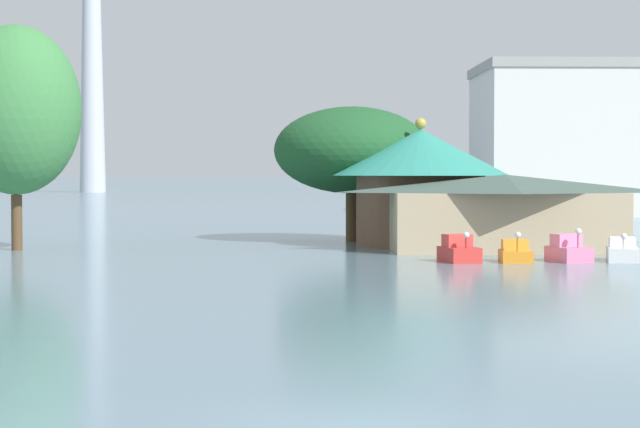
# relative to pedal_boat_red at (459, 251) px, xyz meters

# --- Properties ---
(ground_plane) EXTENTS (2000.00, 2000.00, 0.00)m
(ground_plane) POSITION_rel_pedal_boat_red_xyz_m (-7.42, -37.53, -0.56)
(ground_plane) COLOR slate
(pedal_boat_red) EXTENTS (2.07, 2.57, 1.57)m
(pedal_boat_red) POSITION_rel_pedal_boat_red_xyz_m (0.00, 0.00, 0.00)
(pedal_boat_red) COLOR red
(pedal_boat_red) RESTS_ON ground
(pedal_boat_orange) EXTENTS (1.70, 2.47, 1.58)m
(pedal_boat_orange) POSITION_rel_pedal_boat_red_xyz_m (2.88, -0.02, -0.10)
(pedal_boat_orange) COLOR orange
(pedal_boat_orange) RESTS_ON ground
(pedal_boat_pink) EXTENTS (2.15, 2.62, 1.75)m
(pedal_boat_pink) POSITION_rel_pedal_boat_red_xyz_m (5.60, 0.08, 0.01)
(pedal_boat_pink) COLOR pink
(pedal_boat_pink) RESTS_ON ground
(pedal_boat_white) EXTENTS (2.13, 3.17, 1.49)m
(pedal_boat_white) POSITION_rel_pedal_boat_red_xyz_m (8.47, 0.44, -0.07)
(pedal_boat_white) COLOR white
(pedal_boat_white) RESTS_ON ground
(boathouse) EXTENTS (14.07, 7.20, 4.41)m
(boathouse) POSITION_rel_pedal_boat_red_xyz_m (3.85, 8.03, 1.74)
(boathouse) COLOR tan
(boathouse) RESTS_ON ground
(green_roof_pavilion) EXTENTS (10.99, 10.99, 7.92)m
(green_roof_pavilion) POSITION_rel_pedal_boat_red_xyz_m (-0.45, 13.32, 3.62)
(green_roof_pavilion) COLOR brown
(green_roof_pavilion) RESTS_ON ground
(shoreline_tree_tall_left) EXTENTS (7.56, 7.56, 13.11)m
(shoreline_tree_tall_left) POSITION_rel_pedal_boat_red_xyz_m (-24.48, 9.48, 7.60)
(shoreline_tree_tall_left) COLOR brown
(shoreline_tree_tall_left) RESTS_ON ground
(shoreline_tree_mid) EXTENTS (10.22, 10.22, 8.85)m
(shoreline_tree_mid) POSITION_rel_pedal_boat_red_xyz_m (-4.51, 17.54, 5.43)
(shoreline_tree_mid) COLOR brown
(shoreline_tree_mid) RESTS_ON ground
(background_building_block) EXTENTS (23.15, 16.56, 16.12)m
(background_building_block) POSITION_rel_pedal_boat_red_xyz_m (23.22, 65.11, 7.52)
(background_building_block) COLOR silver
(background_building_block) RESTS_ON ground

